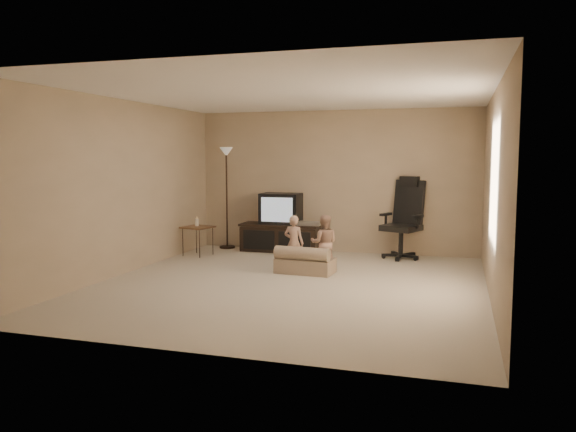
{
  "coord_description": "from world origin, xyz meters",
  "views": [
    {
      "loc": [
        2.11,
        -6.99,
        1.68
      ],
      "look_at": [
        -0.21,
        0.6,
        0.85
      ],
      "focal_mm": 35.0,
      "sensor_mm": 36.0,
      "label": 1
    }
  ],
  "objects_px": {
    "office_chair": "(404,229)",
    "toddler_right": "(324,243)",
    "tv_stand": "(281,227)",
    "toddler_left": "(294,243)",
    "child_sofa": "(304,262)",
    "side_table": "(198,227)",
    "floor_lamp": "(227,175)"
  },
  "relations": [
    {
      "from": "toddler_left",
      "to": "toddler_right",
      "type": "relative_size",
      "value": 0.99
    },
    {
      "from": "tv_stand",
      "to": "toddler_left",
      "type": "height_order",
      "value": "tv_stand"
    },
    {
      "from": "tv_stand",
      "to": "office_chair",
      "type": "relative_size",
      "value": 1.07
    },
    {
      "from": "tv_stand",
      "to": "office_chair",
      "type": "bearing_deg",
      "value": -2.19
    },
    {
      "from": "tv_stand",
      "to": "side_table",
      "type": "bearing_deg",
      "value": -146.93
    },
    {
      "from": "tv_stand",
      "to": "toddler_right",
      "type": "bearing_deg",
      "value": -52.92
    },
    {
      "from": "child_sofa",
      "to": "toddler_right",
      "type": "xyz_separation_m",
      "value": [
        0.23,
        0.27,
        0.26
      ]
    },
    {
      "from": "toddler_left",
      "to": "floor_lamp",
      "type": "bearing_deg",
      "value": -37.59
    },
    {
      "from": "tv_stand",
      "to": "office_chair",
      "type": "distance_m",
      "value": 2.17
    },
    {
      "from": "tv_stand",
      "to": "child_sofa",
      "type": "xyz_separation_m",
      "value": [
        0.91,
        -1.74,
        -0.27
      ]
    },
    {
      "from": "tv_stand",
      "to": "toddler_right",
      "type": "height_order",
      "value": "tv_stand"
    },
    {
      "from": "toddler_left",
      "to": "toddler_right",
      "type": "height_order",
      "value": "toddler_right"
    },
    {
      "from": "tv_stand",
      "to": "side_table",
      "type": "height_order",
      "value": "tv_stand"
    },
    {
      "from": "office_chair",
      "to": "toddler_right",
      "type": "distance_m",
      "value": 1.75
    },
    {
      "from": "floor_lamp",
      "to": "tv_stand",
      "type": "bearing_deg",
      "value": -3.12
    },
    {
      "from": "tv_stand",
      "to": "side_table",
      "type": "distance_m",
      "value": 1.49
    },
    {
      "from": "office_chair",
      "to": "toddler_right",
      "type": "xyz_separation_m",
      "value": [
        -1.03,
        -1.41,
        -0.07
      ]
    },
    {
      "from": "side_table",
      "to": "floor_lamp",
      "type": "distance_m",
      "value": 1.25
    },
    {
      "from": "floor_lamp",
      "to": "toddler_left",
      "type": "distance_m",
      "value": 2.62
    },
    {
      "from": "side_table",
      "to": "child_sofa",
      "type": "distance_m",
      "value": 2.36
    },
    {
      "from": "floor_lamp",
      "to": "child_sofa",
      "type": "distance_m",
      "value": 2.93
    },
    {
      "from": "side_table",
      "to": "toddler_right",
      "type": "xyz_separation_m",
      "value": [
        2.38,
        -0.65,
        -0.07
      ]
    },
    {
      "from": "office_chair",
      "to": "tv_stand",
      "type": "bearing_deg",
      "value": -158.93
    },
    {
      "from": "toddler_right",
      "to": "office_chair",
      "type": "bearing_deg",
      "value": -135.05
    },
    {
      "from": "tv_stand",
      "to": "child_sofa",
      "type": "height_order",
      "value": "tv_stand"
    },
    {
      "from": "toddler_right",
      "to": "toddler_left",
      "type": "bearing_deg",
      "value": 8.31
    },
    {
      "from": "floor_lamp",
      "to": "toddler_right",
      "type": "xyz_separation_m",
      "value": [
        2.21,
        -1.53,
        -0.94
      ]
    },
    {
      "from": "toddler_left",
      "to": "side_table",
      "type": "bearing_deg",
      "value": -16.43
    },
    {
      "from": "side_table",
      "to": "toddler_left",
      "type": "xyz_separation_m",
      "value": [
        1.95,
        -0.79,
        -0.07
      ]
    },
    {
      "from": "tv_stand",
      "to": "toddler_left",
      "type": "relative_size",
      "value": 1.76
    },
    {
      "from": "side_table",
      "to": "toddler_right",
      "type": "bearing_deg",
      "value": -15.34
    },
    {
      "from": "side_table",
      "to": "toddler_right",
      "type": "relative_size",
      "value": 0.81
    }
  ]
}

